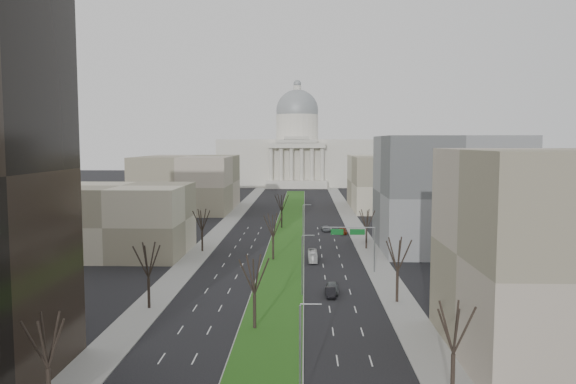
% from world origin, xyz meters
% --- Properties ---
extents(ground, '(600.00, 600.00, 0.00)m').
position_xyz_m(ground, '(0.00, 120.00, 0.00)').
color(ground, black).
rests_on(ground, ground).
extents(median, '(8.00, 222.03, 0.20)m').
position_xyz_m(median, '(0.00, 118.99, 0.10)').
color(median, '#999993').
rests_on(median, ground).
extents(sidewalk_left, '(5.00, 330.00, 0.15)m').
position_xyz_m(sidewalk_left, '(-17.50, 95.00, 0.07)').
color(sidewalk_left, gray).
rests_on(sidewalk_left, ground).
extents(sidewalk_right, '(5.00, 330.00, 0.15)m').
position_xyz_m(sidewalk_right, '(17.50, 95.00, 0.07)').
color(sidewalk_right, gray).
rests_on(sidewalk_right, ground).
extents(capitol, '(80.00, 46.00, 55.00)m').
position_xyz_m(capitol, '(0.00, 269.59, 16.31)').
color(capitol, beige).
rests_on(capitol, ground).
extents(building_beige_left, '(26.00, 22.00, 14.00)m').
position_xyz_m(building_beige_left, '(-33.00, 85.00, 7.00)').
color(building_beige_left, gray).
rests_on(building_beige_left, ground).
extents(building_grey_right, '(28.00, 26.00, 24.00)m').
position_xyz_m(building_grey_right, '(34.00, 92.00, 12.00)').
color(building_grey_right, '#5A5C5E').
rests_on(building_grey_right, ground).
extents(building_far_left, '(30.00, 40.00, 18.00)m').
position_xyz_m(building_far_left, '(-35.00, 160.00, 9.00)').
color(building_far_left, gray).
rests_on(building_far_left, ground).
extents(building_far_right, '(30.00, 40.00, 18.00)m').
position_xyz_m(building_far_right, '(35.00, 165.00, 9.00)').
color(building_far_right, gray).
rests_on(building_far_right, ground).
extents(tree_left_near, '(5.10, 5.10, 9.18)m').
position_xyz_m(tree_left_near, '(-17.20, 18.00, 6.61)').
color(tree_left_near, black).
rests_on(tree_left_near, ground).
extents(tree_left_mid, '(5.40, 5.40, 9.72)m').
position_xyz_m(tree_left_mid, '(-17.20, 48.00, 7.00)').
color(tree_left_mid, black).
rests_on(tree_left_mid, ground).
extents(tree_left_far, '(5.28, 5.28, 9.50)m').
position_xyz_m(tree_left_far, '(-17.20, 88.00, 6.84)').
color(tree_left_far, black).
rests_on(tree_left_far, ground).
extents(tree_right_near, '(5.16, 5.16, 9.29)m').
position_xyz_m(tree_right_near, '(17.20, 22.00, 6.69)').
color(tree_right_near, black).
rests_on(tree_right_near, ground).
extents(tree_right_mid, '(5.52, 5.52, 9.94)m').
position_xyz_m(tree_right_mid, '(17.20, 52.00, 7.16)').
color(tree_right_mid, black).
rests_on(tree_right_mid, ground).
extents(tree_right_far, '(5.04, 5.04, 9.07)m').
position_xyz_m(tree_right_far, '(17.20, 92.00, 6.53)').
color(tree_right_far, black).
rests_on(tree_right_far, ground).
extents(tree_median_a, '(5.40, 5.40, 9.72)m').
position_xyz_m(tree_median_a, '(-2.00, 40.00, 7.00)').
color(tree_median_a, black).
rests_on(tree_median_a, ground).
extents(tree_median_b, '(5.40, 5.40, 9.72)m').
position_xyz_m(tree_median_b, '(-2.00, 80.00, 7.00)').
color(tree_median_b, black).
rests_on(tree_median_b, ground).
extents(tree_median_c, '(5.40, 5.40, 9.72)m').
position_xyz_m(tree_median_c, '(-2.00, 120.00, 7.00)').
color(tree_median_c, black).
rests_on(tree_median_c, ground).
extents(streetlamp_median_a, '(1.90, 0.20, 9.16)m').
position_xyz_m(streetlamp_median_a, '(3.76, 20.00, 4.81)').
color(streetlamp_median_a, gray).
rests_on(streetlamp_median_a, ground).
extents(streetlamp_median_b, '(1.90, 0.20, 9.16)m').
position_xyz_m(streetlamp_median_b, '(3.76, 55.00, 4.81)').
color(streetlamp_median_b, gray).
rests_on(streetlamp_median_b, ground).
extents(streetlamp_median_c, '(1.90, 0.20, 9.16)m').
position_xyz_m(streetlamp_median_c, '(3.76, 95.00, 4.81)').
color(streetlamp_median_c, gray).
rests_on(streetlamp_median_c, ground).
extents(mast_arm_signs, '(9.12, 0.24, 8.09)m').
position_xyz_m(mast_arm_signs, '(13.49, 70.03, 6.11)').
color(mast_arm_signs, gray).
rests_on(mast_arm_signs, ground).
extents(car_grey_near, '(2.01, 4.70, 1.58)m').
position_xyz_m(car_grey_near, '(8.25, 56.92, 0.79)').
color(car_grey_near, '#4E5356').
rests_on(car_grey_near, ground).
extents(car_black, '(1.54, 4.09, 1.33)m').
position_xyz_m(car_black, '(7.89, 54.80, 0.67)').
color(car_black, black).
rests_on(car_black, ground).
extents(car_red, '(2.03, 4.86, 1.40)m').
position_xyz_m(car_red, '(13.50, 111.72, 0.70)').
color(car_red, maroon).
rests_on(car_red, ground).
extents(car_grey_far, '(2.66, 4.84, 1.28)m').
position_xyz_m(car_grey_far, '(9.56, 115.72, 0.64)').
color(car_grey_far, '#565B5F').
rests_on(car_grey_far, ground).
extents(box_van, '(1.71, 7.04, 1.96)m').
position_xyz_m(box_van, '(5.61, 79.56, 0.98)').
color(box_van, white).
rests_on(box_van, ground).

